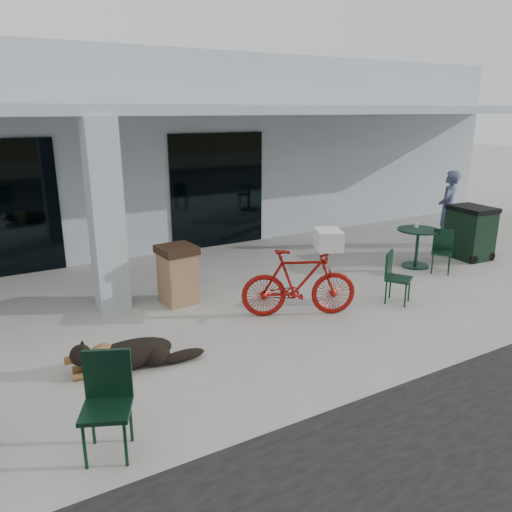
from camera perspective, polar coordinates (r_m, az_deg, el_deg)
ground at (r=7.41m, az=0.16°, el=-9.34°), size 80.00×80.00×0.00m
building at (r=14.69m, az=-17.14°, el=11.93°), size 22.00×7.00×4.50m
storefront_glass_right at (r=12.06m, az=-4.38°, el=7.46°), size 2.40×0.06×2.70m
column at (r=8.44m, az=-16.78°, el=4.38°), size 0.50×0.50×3.12m
overhang at (r=9.95m, az=-10.74°, el=16.09°), size 22.00×2.80×0.18m
bicycle at (r=8.01m, az=4.93°, el=-3.09°), size 1.89×1.25×1.11m
laundry_basket at (r=7.89m, az=8.27°, el=1.88°), size 0.56×0.63×0.31m
dog at (r=6.73m, az=-14.20°, el=-10.65°), size 1.35×0.63×0.43m
cup_near_dog at (r=6.83m, az=-11.10°, el=-11.53°), size 0.10×0.10×0.11m
cafe_chair_near at (r=5.12m, az=-16.75°, el=-16.35°), size 0.62×0.64×1.01m
cafe_table_far at (r=11.06m, az=17.90°, el=0.88°), size 1.14×1.14×0.82m
cafe_chair_far_a at (r=8.88m, az=15.99°, el=-2.43°), size 0.58×0.59×0.89m
cafe_chair_far_b at (r=10.80m, az=20.49°, el=0.44°), size 0.59×0.58×0.88m
person at (r=12.96m, az=21.06°, el=5.09°), size 0.79×0.68×1.83m
cup_on_table at (r=11.12m, az=17.88°, el=3.41°), size 0.10×0.10×0.10m
trash_receptacle at (r=8.62m, az=-8.94°, el=-2.12°), size 0.65×0.65×1.02m
wheeled_bin at (r=12.11m, az=23.26°, el=2.50°), size 0.79×0.97×1.17m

